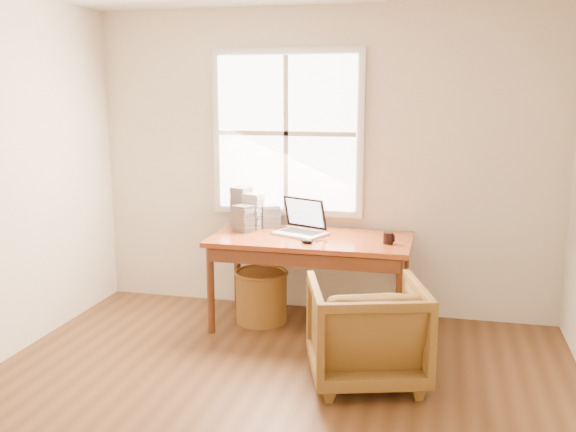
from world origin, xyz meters
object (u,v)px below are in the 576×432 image
Objects in this scene: desk at (311,239)px; wicker_stool at (262,297)px; laptop at (300,217)px; cd_stack_a at (253,211)px; coffee_mug at (388,238)px; armchair at (366,331)px.

wicker_stool is at bearing 180.00° from desk.
laptop and cd_stack_a have the same top height.
cd_stack_a is (-1.18, 0.32, 0.10)m from coffee_mug.
coffee_mug is at bearing -15.06° from cd_stack_a.
laptop is (0.32, 0.05, 0.69)m from wicker_stool.
armchair is 1.34m from wicker_stool.
coffee_mug is (0.62, -0.09, 0.06)m from desk.
laptop is 0.49m from cd_stack_a.
laptop reaches higher than wicker_stool.
wicker_stool is at bearing -147.71° from laptop.
coffee_mug is at bearing -4.79° from wicker_stool.
armchair is 1.83× the size of laptop.
laptop is at bearing -21.69° from cd_stack_a.
cd_stack_a reaches higher than wicker_stool.
armchair is 8.45× the size of coffee_mug.
desk is 5.42× the size of cd_stack_a.
armchair is 0.93m from coffee_mug.
armchair is at bearing -110.30° from coffee_mug.
laptop is at bearing 8.76° from wicker_stool.
armchair is at bearing -45.43° from cd_stack_a.
laptop is (-0.66, 0.95, 0.55)m from armchair.
laptop reaches higher than desk.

